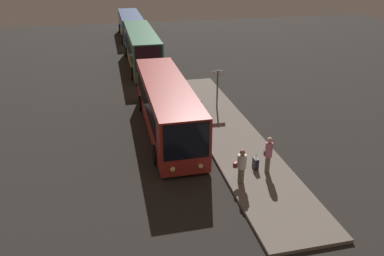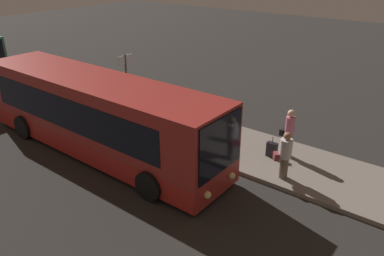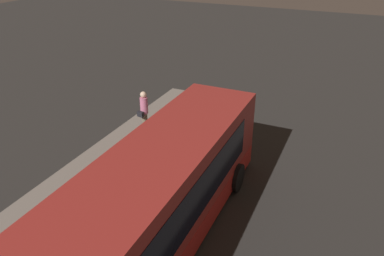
{
  "view_description": "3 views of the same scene",
  "coord_description": "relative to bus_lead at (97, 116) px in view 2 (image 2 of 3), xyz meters",
  "views": [
    {
      "loc": [
        19.07,
        -3.22,
        9.71
      ],
      "look_at": [
        2.87,
        0.46,
        1.9
      ],
      "focal_mm": 35.0,
      "sensor_mm": 36.0,
      "label": 1
    },
    {
      "loc": [
        9.64,
        -8.33,
        7.0
      ],
      "look_at": [
        2.87,
        0.46,
        1.9
      ],
      "focal_mm": 35.0,
      "sensor_mm": 36.0,
      "label": 2
    },
    {
      "loc": [
        -7.78,
        -4.41,
        7.92
      ],
      "look_at": [
        2.87,
        0.46,
        1.9
      ],
      "focal_mm": 35.0,
      "sensor_mm": 36.0,
      "label": 3
    }
  ],
  "objects": [
    {
      "name": "bus_lead",
      "position": [
        0.0,
        0.0,
        0.0
      ],
      "size": [
        11.29,
        2.72,
        2.97
      ],
      "color": "maroon",
      "rests_on": "ground"
    },
    {
      "name": "suitcase",
      "position": [
        5.72,
        3.4,
        -1.03
      ],
      "size": [
        0.39,
        0.2,
        0.81
      ],
      "color": "black",
      "rests_on": "platform"
    },
    {
      "name": "passenger_waiting",
      "position": [
        6.13,
        3.83,
        -0.29
      ],
      "size": [
        0.55,
        0.38,
        1.84
      ],
      "rotation": [
        0.0,
        0.0,
        1.43
      ],
      "color": "#6B604C",
      "rests_on": "platform"
    },
    {
      "name": "ground",
      "position": [
        1.25,
        0.14,
        -1.47
      ],
      "size": [
        80.0,
        80.0,
        0.0
      ],
      "primitive_type": "plane",
      "color": "#2B2826"
    },
    {
      "name": "platform",
      "position": [
        1.25,
        3.41,
        -1.39
      ],
      "size": [
        20.0,
        3.34,
        0.16
      ],
      "color": "slate",
      "rests_on": "ground"
    },
    {
      "name": "sign_post",
      "position": [
        -2.42,
        3.82,
        0.36
      ],
      "size": [
        0.1,
        0.88,
        2.6
      ],
      "color": "#4C4C51",
      "rests_on": "platform"
    },
    {
      "name": "trash_bin",
      "position": [
        -2.25,
        2.48,
        -0.99
      ],
      "size": [
        0.44,
        0.44,
        0.65
      ],
      "color": "#3F3F44",
      "rests_on": "platform"
    },
    {
      "name": "passenger_boarding",
      "position": [
        6.69,
        2.29,
        -0.42
      ],
      "size": [
        0.67,
        0.63,
        1.68
      ],
      "rotation": [
        0.0,
        0.0,
        2.23
      ],
      "color": "#6B604C",
      "rests_on": "platform"
    }
  ]
}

